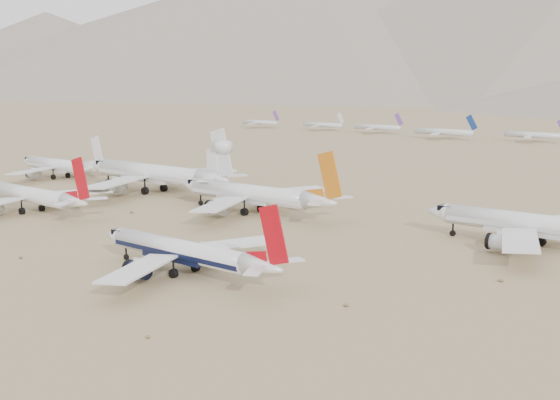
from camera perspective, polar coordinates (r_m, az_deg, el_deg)
name	(u,v)px	position (r m, az deg, el deg)	size (l,w,h in m)	color
ground	(229,281)	(127.54, -4.20, -6.61)	(7000.00, 7000.00, 0.00)	#7E6749
main_airliner	(187,252)	(131.12, -7.60, -4.24)	(44.95, 43.91, 15.86)	silver
second_airliner	(33,196)	(201.90, -19.44, 0.31)	(48.10, 47.01, 17.05)	silver
row2_gold_tail	(540,226)	(159.78, 20.40, -2.00)	(50.86, 49.74, 18.11)	silver
row2_orange_tail	(254,195)	(189.19, -2.09, 0.42)	(52.85, 51.70, 18.85)	silver
row2_white_trijet	(157,174)	(227.08, -9.94, 2.13)	(62.77, 61.35, 22.24)	silver
row2_white_twin	(61,166)	(269.77, -17.37, 2.66)	(47.56, 46.54, 16.99)	silver
desert_scrub	(93,318)	(111.03, -14.98, -9.28)	(261.14, 121.78, 0.63)	brown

